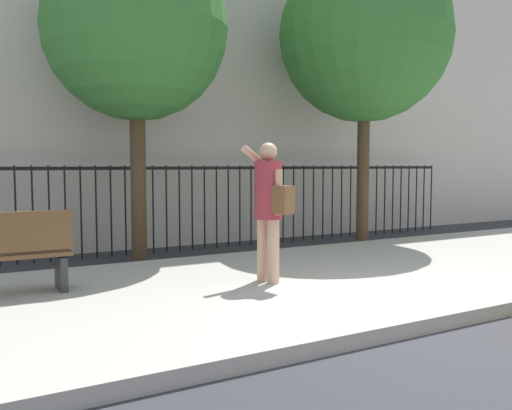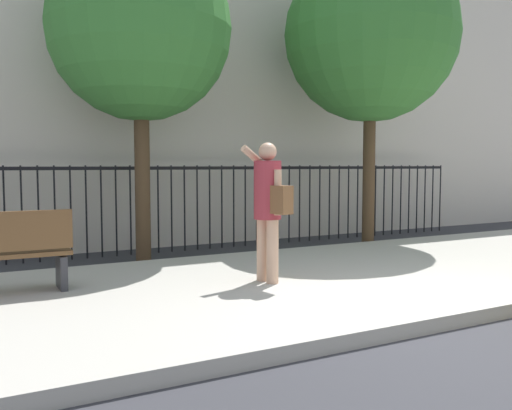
{
  "view_description": "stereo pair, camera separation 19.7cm",
  "coord_description": "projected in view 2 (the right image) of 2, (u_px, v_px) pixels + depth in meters",
  "views": [
    {
      "loc": [
        -4.45,
        -3.57,
        1.6
      ],
      "look_at": [
        -0.97,
        2.47,
        1.09
      ],
      "focal_mm": 38.27,
      "sensor_mm": 36.0,
      "label": 1
    },
    {
      "loc": [
        -4.28,
        -3.67,
        1.6
      ],
      "look_at": [
        -0.97,
        2.47,
        1.09
      ],
      "focal_mm": 38.27,
      "sensor_mm": 36.0,
      "label": 2
    }
  ],
  "objects": [
    {
      "name": "pedestrian_on_phone",
      "position": [
        269.0,
        201.0,
        6.7
      ],
      "size": [
        0.51,
        0.69,
        1.73
      ],
      "color": "tan",
      "rests_on": "sidewalk"
    },
    {
      "name": "street_tree_near",
      "position": [
        140.0,
        30.0,
        8.82
      ],
      "size": [
        2.97,
        2.97,
        5.29
      ],
      "color": "#4C3823",
      "rests_on": "ground"
    },
    {
      "name": "street_tree_mid",
      "position": [
        371.0,
        36.0,
        10.36
      ],
      "size": [
        3.29,
        3.29,
        5.72
      ],
      "color": "#4C3823",
      "rests_on": "ground"
    },
    {
      "name": "iron_fence",
      "position": [
        216.0,
        196.0,
        10.47
      ],
      "size": [
        12.03,
        0.04,
        1.6
      ],
      "color": "black",
      "rests_on": "ground"
    },
    {
      "name": "building_facade",
      "position": [
        168.0,
        34.0,
        12.49
      ],
      "size": [
        28.0,
        4.0,
        9.2
      ],
      "primitive_type": "cube",
      "color": "beige",
      "rests_on": "ground"
    },
    {
      "name": "ground_plane",
      "position": [
        462.0,
        328.0,
        5.36
      ],
      "size": [
        60.0,
        60.0,
        0.0
      ],
      "primitive_type": "plane",
      "color": "#333338"
    },
    {
      "name": "sidewalk",
      "position": [
        329.0,
        280.0,
        7.29
      ],
      "size": [
        28.0,
        4.4,
        0.15
      ],
      "primitive_type": "cube",
      "color": "#B2ADA3",
      "rests_on": "ground"
    }
  ]
}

